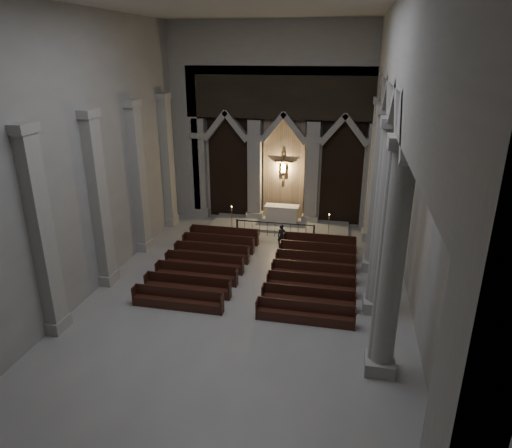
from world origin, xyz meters
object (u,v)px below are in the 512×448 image
(candle_stand_left, at_px, (232,224))
(pews, at_px, (258,270))
(worshipper, at_px, (282,236))
(altar, at_px, (282,214))
(altar_rail, at_px, (275,227))
(candle_stand_right, at_px, (328,231))

(candle_stand_left, distance_m, pews, 6.09)
(worshipper, bearing_deg, candle_stand_left, 132.59)
(altar, height_order, altar_rail, altar)
(pews, bearing_deg, altar_rail, 90.00)
(worshipper, bearing_deg, altar_rail, 94.36)
(candle_stand_left, relative_size, pews, 0.17)
(altar_rail, distance_m, candle_stand_left, 2.74)
(pews, xyz_separation_m, worshipper, (0.62, 3.64, 0.37))
(candle_stand_right, xyz_separation_m, pews, (-3.09, -5.63, -0.11))
(altar_rail, xyz_separation_m, worshipper, (0.62, -1.46, 0.05))
(altar, bearing_deg, candle_stand_right, -28.69)
(altar, xyz_separation_m, candle_stand_right, (3.02, -1.65, -0.30))
(altar_rail, distance_m, worshipper, 1.59)
(candle_stand_right, xyz_separation_m, worshipper, (-2.46, -1.99, 0.26))
(altar_rail, bearing_deg, candle_stand_right, 9.74)
(pews, bearing_deg, worshipper, 80.27)
(altar, height_order, pews, altar)
(altar_rail, relative_size, candle_stand_left, 2.92)
(altar_rail, distance_m, candle_stand_right, 3.14)
(altar, bearing_deg, altar_rail, -91.77)
(altar_rail, xyz_separation_m, candle_stand_right, (3.09, 0.53, -0.21))
(candle_stand_right, bearing_deg, candle_stand_left, -178.31)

